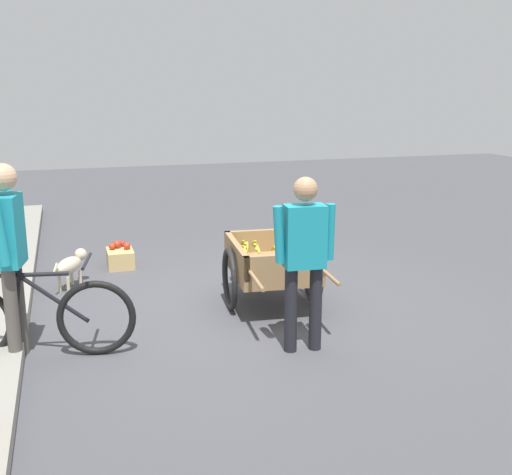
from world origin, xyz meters
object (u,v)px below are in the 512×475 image
(bicycle, at_px, (35,318))
(dog, at_px, (71,265))
(cyclist_person, at_px, (9,245))
(vendor_person, at_px, (304,250))
(fruit_cart, at_px, (272,265))
(apple_crate, at_px, (120,257))

(bicycle, height_order, dog, bicycle)
(cyclist_person, bearing_deg, vendor_person, -102.84)
(fruit_cart, relative_size, bicycle, 1.04)
(vendor_person, height_order, bicycle, vendor_person)
(fruit_cart, height_order, cyclist_person, cyclist_person)
(cyclist_person, xyz_separation_m, dog, (1.84, -0.46, -0.72))
(bicycle, bearing_deg, fruit_cart, -74.45)
(dog, bearing_deg, vendor_person, -141.59)
(vendor_person, height_order, apple_crate, vendor_person)
(bicycle, distance_m, dog, 1.89)
(vendor_person, xyz_separation_m, bicycle, (0.51, 2.19, -0.54))
(bicycle, relative_size, apple_crate, 3.74)
(bicycle, bearing_deg, cyclist_person, 80.01)
(fruit_cart, bearing_deg, cyclist_person, 104.06)
(cyclist_person, distance_m, dog, 2.03)
(cyclist_person, height_order, dog, cyclist_person)
(vendor_person, bearing_deg, fruit_cart, -4.88)
(fruit_cart, relative_size, vendor_person, 1.13)
(dog, xyz_separation_m, apple_crate, (0.69, -0.60, -0.15))
(fruit_cart, distance_m, vendor_person, 1.24)
(fruit_cart, height_order, dog, fruit_cart)
(bicycle, distance_m, cyclist_person, 0.65)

